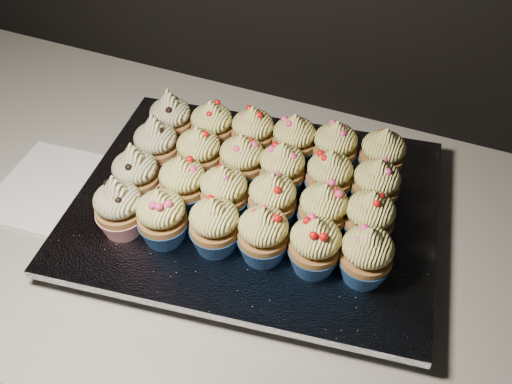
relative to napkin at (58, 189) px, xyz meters
The scene contains 28 objects.
worktop 0.52m from the napkin, ahead, with size 2.44×0.64×0.04m, color beige.
napkin is the anchor object (origin of this frame).
baking_tray 0.30m from the napkin, 12.22° to the left, with size 0.44×0.34×0.02m, color black.
foil_lining 0.30m from the napkin, 12.22° to the left, with size 0.48×0.38×0.01m, color silver.
cupcake_0 0.18m from the napkin, 18.71° to the right, with size 0.06×0.06×0.10m.
cupcake_1 0.22m from the napkin, 11.93° to the right, with size 0.06×0.06×0.08m.
cupcake_2 0.28m from the napkin, ahead, with size 0.06×0.06×0.08m.
cupcake_3 0.34m from the napkin, ahead, with size 0.06×0.06×0.08m.
cupcake_4 0.40m from the napkin, ahead, with size 0.06×0.06×0.08m.
cupcake_5 0.46m from the napkin, ahead, with size 0.06×0.06×0.08m.
cupcake_6 0.16m from the napkin, ahead, with size 0.06×0.06×0.10m.
cupcake_7 0.22m from the napkin, ahead, with size 0.06×0.06×0.08m.
cupcake_8 0.27m from the napkin, ahead, with size 0.06×0.06×0.08m.
cupcake_9 0.33m from the napkin, ahead, with size 0.06×0.06×0.08m.
cupcake_10 0.40m from the napkin, ahead, with size 0.06×0.06×0.08m.
cupcake_11 0.45m from the napkin, ahead, with size 0.06×0.06×0.08m.
cupcake_12 0.17m from the napkin, 28.47° to the left, with size 0.06×0.06×0.10m.
cupcake_13 0.22m from the napkin, 22.62° to the left, with size 0.06×0.06×0.08m.
cupcake_14 0.28m from the napkin, 19.33° to the left, with size 0.06×0.06×0.08m.
cupcake_15 0.33m from the napkin, 17.01° to the left, with size 0.06×0.06×0.08m.
cupcake_16 0.40m from the napkin, 15.71° to the left, with size 0.06×0.06×0.08m.
cupcake_17 0.46m from the napkin, 14.55° to the left, with size 0.06×0.06×0.08m.
cupcake_18 0.19m from the napkin, 46.67° to the left, with size 0.06×0.06×0.10m.
cupcake_19 0.24m from the napkin, 37.25° to the left, with size 0.06×0.06×0.08m.
cupcake_20 0.30m from the napkin, 31.63° to the left, with size 0.06×0.06×0.08m.
cupcake_21 0.35m from the napkin, 27.32° to the left, with size 0.06×0.06×0.08m.
cupcake_22 0.41m from the napkin, 24.51° to the left, with size 0.06×0.06×0.08m.
cupcake_23 0.47m from the napkin, 22.34° to the left, with size 0.06×0.06×0.08m.
Camera 1 is at (-0.02, 1.22, 1.48)m, focal length 40.00 mm.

